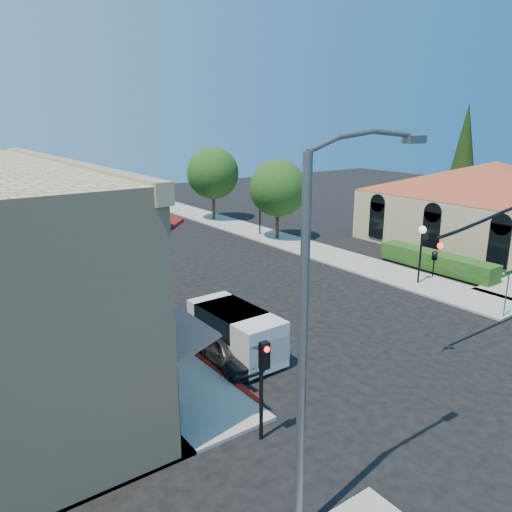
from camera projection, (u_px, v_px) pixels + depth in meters
ground at (455, 382)px, 18.85m from camera, size 120.00×120.00×0.00m
sidewalk_left at (37, 259)px, 34.96m from camera, size 3.50×50.00×0.12m
sidewalk_right at (242, 228)px, 44.85m from camera, size 3.50×50.00×0.12m
curb_red_strip at (191, 352)px, 21.19m from camera, size 0.25×10.00×0.06m
mission_building at (492, 195)px, 39.25m from camera, size 30.12×30.12×6.40m
hedge at (436, 271)px, 32.48m from camera, size 1.40×8.00×1.10m
conifer_far at (464, 154)px, 47.03m from camera, size 3.20×3.20×11.00m
street_tree_a at (278, 188)px, 39.88m from camera, size 4.56×4.56×6.48m
street_tree_b at (213, 173)px, 47.59m from camera, size 4.94×4.94×7.02m
signal_mast_arm at (511, 247)px, 22.23m from camera, size 8.01×0.39×6.00m
secondary_signal at (263, 373)px, 14.80m from camera, size 0.28×0.42×3.32m
cobra_streetlight at (315, 328)px, 10.71m from camera, size 3.60×0.25×9.31m
street_name_sign at (507, 286)px, 24.35m from camera, size 0.80×0.06×2.50m
lamppost_left_near at (153, 300)px, 19.56m from camera, size 0.44×0.44×3.57m
lamppost_left_far at (56, 235)px, 30.49m from camera, size 0.44×0.44×3.57m
lamppost_right_near at (422, 240)px, 29.17m from camera, size 0.44×0.44×3.57m
lamppost_right_far at (260, 203)px, 41.66m from camera, size 0.44×0.44×3.57m
white_van at (236, 330)px, 20.58m from camera, size 2.10×4.60×2.02m
parked_car_a at (228, 350)px, 19.98m from camera, size 1.81×3.86×1.28m
parked_car_b at (132, 270)px, 30.70m from camera, size 1.36×3.49×1.13m
parked_car_c at (82, 253)px, 34.71m from camera, size 1.99×4.02×1.12m
parked_car_d at (96, 246)px, 36.23m from camera, size 2.32×4.54×1.23m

